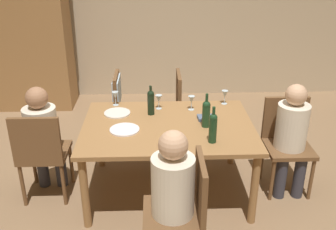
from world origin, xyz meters
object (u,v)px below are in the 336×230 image
object	(u,v)px
armoire_cabinet	(29,34)
wine_glass_near_right	(225,94)
wine_bottle_tall_green	(151,102)
person_man_bearded	(169,192)
chair_far_left	(124,101)
dinner_plate_guest_left	(117,113)
wine_glass_far	(191,100)
wine_glass_near_left	(115,96)
chair_near	(185,206)
chair_far_right	(188,105)
wine_bottle_dark_red	(213,127)
chair_right_end	(287,137)
wine_bottle_short_olive	(206,113)
wine_glass_centre	(159,99)
person_man_guest	(43,134)
dinner_plate_host	(125,130)
person_woman_host	(292,132)
dining_table	(168,132)

from	to	relation	value
armoire_cabinet	wine_glass_near_right	xyz separation A→B (m)	(2.51, -1.84, -0.25)
armoire_cabinet	wine_bottle_tall_green	distance (m)	2.72
wine_bottle_tall_green	person_man_bearded	bearing A→B (deg)	-83.70
chair_far_left	dinner_plate_guest_left	bearing A→B (deg)	-1.13
wine_glass_far	wine_glass_near_left	bearing A→B (deg)	169.24
chair_near	person_man_bearded	distance (m)	0.17
chair_far_right	wine_bottle_dark_red	bearing A→B (deg)	4.10
chair_near	chair_right_end	bearing A→B (deg)	-46.25
wine_bottle_short_olive	chair_far_left	bearing A→B (deg)	129.55
armoire_cabinet	wine_glass_far	world-z (taller)	armoire_cabinet
wine_glass_near_left	armoire_cabinet	bearing A→B (deg)	126.71
wine_glass_near_right	armoire_cabinet	bearing A→B (deg)	143.75
chair_right_end	wine_glass_centre	xyz separation A→B (m)	(-1.26, 0.30, 0.31)
person_man_guest	wine_glass_near_right	distance (m)	1.86
armoire_cabinet	chair_near	xyz separation A→B (m)	(1.99, -3.29, -0.56)
chair_far_right	wine_glass_near_left	bearing A→B (deg)	-59.87
chair_far_right	wine_glass_centre	bearing A→B (deg)	-31.49
wine_bottle_tall_green	wine_bottle_dark_red	xyz separation A→B (m)	(0.53, -0.60, 0.01)
person_man_bearded	dinner_plate_host	distance (m)	0.94
wine_bottle_dark_red	wine_glass_centre	distance (m)	0.86
armoire_cabinet	person_man_bearded	bearing A→B (deg)	-60.32
chair_right_end	wine_bottle_short_olive	size ratio (longest dim) A/B	2.83
wine_bottle_dark_red	wine_glass_near_left	distance (m)	1.23
wine_bottle_dark_red	chair_far_left	bearing A→B (deg)	122.96
chair_far_left	dinner_plate_host	size ratio (longest dim) A/B	3.39
wine_bottle_tall_green	wine_glass_near_left	size ratio (longest dim) A/B	2.00
dinner_plate_guest_left	chair_near	bearing A→B (deg)	-64.61
wine_bottle_short_olive	chair_right_end	bearing A→B (deg)	9.25
wine_glass_far	dinner_plate_guest_left	size ratio (longest dim) A/B	0.57
wine_glass_near_right	wine_glass_near_left	bearing A→B (deg)	179.70
chair_near	person_man_bearded	size ratio (longest dim) A/B	0.80
person_woman_host	wine_bottle_dark_red	distance (m)	0.91
chair_near	wine_glass_centre	xyz separation A→B (m)	(-0.17, 1.34, 0.31)
chair_far_right	chair_far_left	distance (m)	0.76
person_man_bearded	person_man_guest	world-z (taller)	person_man_bearded
chair_far_left	wine_glass_near_right	size ratio (longest dim) A/B	6.17
armoire_cabinet	wine_glass_centre	xyz separation A→B (m)	(1.82, -1.95, -0.25)
person_woman_host	dinner_plate_host	size ratio (longest dim) A/B	4.13
person_man_bearded	dinner_plate_guest_left	bearing A→B (deg)	20.95
wine_glass_centre	dinner_plate_guest_left	world-z (taller)	wine_glass_centre
chair_near	chair_far_right	distance (m)	1.93
dining_table	person_man_guest	distance (m)	1.18
person_man_bearded	wine_glass_near_right	xyz separation A→B (m)	(0.64, 1.44, 0.18)
person_woman_host	wine_glass_near_left	world-z (taller)	person_woman_host
person_man_guest	wine_bottle_short_olive	xyz separation A→B (m)	(1.53, -0.07, 0.22)
wine_bottle_tall_green	chair_right_end	bearing A→B (deg)	-6.88
dining_table	wine_bottle_dark_red	xyz separation A→B (m)	(0.37, -0.35, 0.22)
chair_far_right	wine_bottle_short_olive	xyz separation A→B (m)	(0.08, -1.01, 0.34)
chair_near	person_woman_host	distance (m)	1.44
wine_glass_near_left	dinner_plate_guest_left	xyz separation A→B (m)	(0.03, -0.22, -0.10)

